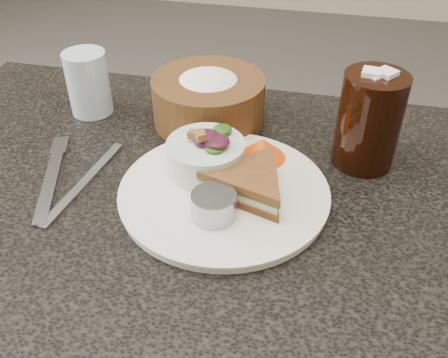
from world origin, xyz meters
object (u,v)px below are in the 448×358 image
cola_glass (370,117)px  water_glass (88,83)px  dinner_plate (224,193)px  dressing_ramekin (214,206)px  sandwich (250,183)px  bread_basket (208,93)px  salad_bowl (206,151)px

cola_glass → water_glass: size_ratio=1.42×
dinner_plate → dressing_ramekin: (-0.00, -0.06, 0.02)m
sandwich → dressing_ramekin: 0.06m
sandwich → bread_basket: 0.22m
dinner_plate → salad_bowl: 0.06m
dinner_plate → salad_bowl: size_ratio=2.58×
salad_bowl → cola_glass: cola_glass is taller
salad_bowl → bread_basket: (-0.04, 0.15, 0.01)m
sandwich → bread_basket: bread_basket is taller
bread_basket → salad_bowl: bearing=-77.1°
cola_glass → water_glass: cola_glass is taller
sandwich → cola_glass: size_ratio=0.92×
dressing_ramekin → cola_glass: (0.18, 0.18, 0.05)m
water_glass → salad_bowl: bearing=-30.1°
sandwich → cola_glass: bearing=58.7°
dinner_plate → sandwich: 0.04m
cola_glass → water_glass: bearing=173.8°
dinner_plate → cola_glass: size_ratio=1.86×
bread_basket → water_glass: water_glass is taller
dinner_plate → bread_basket: (-0.07, 0.19, 0.05)m
dinner_plate → salad_bowl: (-0.03, 0.04, 0.04)m
salad_bowl → cola_glass: bearing=22.5°
dressing_ramekin → water_glass: water_glass is taller
dinner_plate → sandwich: (0.04, -0.00, 0.02)m
cola_glass → salad_bowl: bearing=-157.5°
bread_basket → sandwich: bearing=-61.5°
dressing_ramekin → bread_basket: bread_basket is taller
dinner_plate → cola_glass: (0.18, 0.13, 0.07)m
bread_basket → cola_glass: cola_glass is taller
dinner_plate → water_glass: 0.33m
salad_bowl → water_glass: water_glass is taller
dressing_ramekin → bread_basket: size_ratio=0.31×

